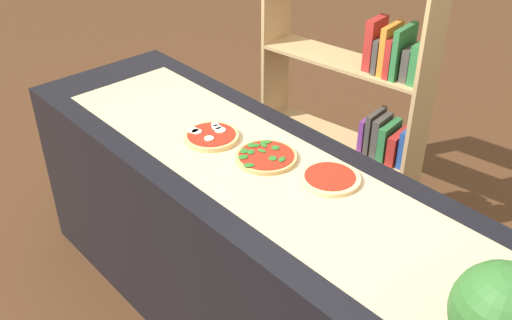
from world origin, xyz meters
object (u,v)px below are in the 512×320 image
at_px(pizza_plain_2, 330,178).
at_px(watermelon, 503,313).
at_px(pizza_mozzarella_0, 211,136).
at_px(bookshelf, 362,114).
at_px(pizza_spinach_1, 266,157).

height_order(pizza_plain_2, watermelon, watermelon).
height_order(pizza_mozzarella_0, bookshelf, bookshelf).
distance_m(pizza_spinach_1, watermelon, 1.08).
bearing_deg(pizza_plain_2, bookshelf, 121.22).
xyz_separation_m(pizza_mozzarella_0, pizza_spinach_1, (0.26, 0.06, -0.00)).
distance_m(pizza_plain_2, bookshelf, 1.01).
bearing_deg(pizza_mozzarella_0, pizza_plain_2, 14.60).
xyz_separation_m(pizza_spinach_1, watermelon, (1.06, -0.19, 0.12)).
bearing_deg(bookshelf, pizza_mozzarella_0, -91.11).
xyz_separation_m(pizza_mozzarella_0, pizza_plain_2, (0.53, 0.14, -0.00)).
bearing_deg(bookshelf, pizza_plain_2, -58.78).
distance_m(watermelon, bookshelf, 1.74).
bearing_deg(pizza_mozzarella_0, bookshelf, 88.89).
bearing_deg(pizza_mozzarella_0, pizza_spinach_1, 13.25).
bearing_deg(watermelon, pizza_spinach_1, 170.02).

